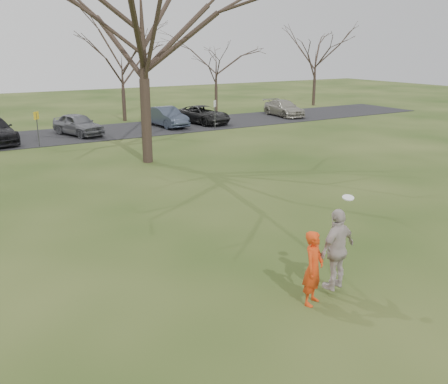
{
  "coord_description": "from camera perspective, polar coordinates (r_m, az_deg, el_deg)",
  "views": [
    {
      "loc": [
        -7.3,
        -8.23,
        5.74
      ],
      "look_at": [
        0.0,
        4.0,
        1.5
      ],
      "focal_mm": 39.42,
      "sensor_mm": 36.0,
      "label": 1
    }
  ],
  "objects": [
    {
      "name": "ground",
      "position": [
        12.41,
        9.7,
        -11.23
      ],
      "size": [
        120.0,
        120.0,
        0.0
      ],
      "primitive_type": "plane",
      "color": "#1E380F",
      "rests_on": "ground"
    },
    {
      "name": "parking_strip",
      "position": [
        34.5,
        -18.29,
        6.2
      ],
      "size": [
        62.0,
        6.5,
        0.04
      ],
      "primitive_type": "cube",
      "color": "black",
      "rests_on": "ground"
    },
    {
      "name": "player_defender",
      "position": [
        11.5,
        10.32,
        -8.67
      ],
      "size": [
        0.77,
        0.68,
        1.78
      ],
      "primitive_type": "imported",
      "rotation": [
        0.0,
        0.0,
        0.48
      ],
      "color": "red",
      "rests_on": "ground"
    },
    {
      "name": "car_4",
      "position": [
        34.29,
        -16.57,
        7.54
      ],
      "size": [
        2.9,
        4.5,
        1.42
      ],
      "primitive_type": "imported",
      "rotation": [
        0.0,
        0.0,
        0.32
      ],
      "color": "slate",
      "rests_on": "parking_strip"
    },
    {
      "name": "car_5",
      "position": [
        36.71,
        -6.68,
        8.66
      ],
      "size": [
        1.84,
        4.42,
        1.42
      ],
      "primitive_type": "imported",
      "rotation": [
        0.0,
        0.0,
        0.08
      ],
      "color": "#323B4B",
      "rests_on": "parking_strip"
    },
    {
      "name": "car_6",
      "position": [
        38.06,
        -2.43,
        8.96
      ],
      "size": [
        3.06,
        5.09,
        1.32
      ],
      "primitive_type": "imported",
      "rotation": [
        0.0,
        0.0,
        0.19
      ],
      "color": "black",
      "rests_on": "parking_strip"
    },
    {
      "name": "car_7",
      "position": [
        42.37,
        6.96,
        9.62
      ],
      "size": [
        2.18,
        4.64,
        1.31
      ],
      "primitive_type": "imported",
      "rotation": [
        0.0,
        0.0,
        -0.08
      ],
      "color": "gray",
      "rests_on": "parking_strip"
    },
    {
      "name": "catching_play",
      "position": [
        11.93,
        12.99,
        -6.47
      ],
      "size": [
        1.24,
        0.7,
        2.3
      ],
      "color": "#C0B1AC",
      "rests_on": "ground"
    },
    {
      "name": "sign_yellow",
      "position": [
        30.99,
        -20.87,
        7.55
      ],
      "size": [
        0.35,
        0.35,
        2.08
      ],
      "color": "#47474C",
      "rests_on": "ground"
    },
    {
      "name": "sign_white",
      "position": [
        35.1,
        -1.06,
        9.56
      ],
      "size": [
        0.35,
        0.35,
        2.08
      ],
      "color": "#47474C",
      "rests_on": "ground"
    },
    {
      "name": "big_tree",
      "position": [
        25.06,
        -9.54,
        19.25
      ],
      "size": [
        9.0,
        9.0,
        14.0
      ],
      "primitive_type": null,
      "color": "#352821",
      "rests_on": "ground"
    },
    {
      "name": "small_tree_row",
      "position": [
        40.08,
        -14.25,
        13.45
      ],
      "size": [
        55.0,
        5.9,
        8.5
      ],
      "color": "#352821",
      "rests_on": "ground"
    }
  ]
}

